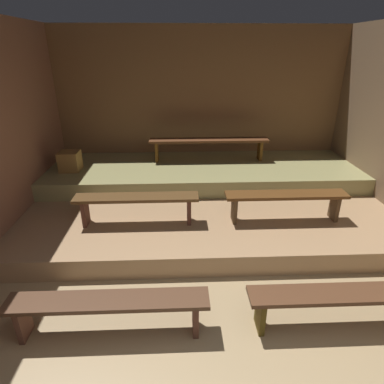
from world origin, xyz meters
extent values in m
cube|color=#A1875F|center=(0.00, 2.43, -0.04)|extent=(5.98, 5.66, 0.08)
cube|color=#8A603C|center=(0.00, 4.89, 1.38)|extent=(5.98, 0.06, 2.76)
cube|color=tan|center=(0.00, 3.29, 0.13)|extent=(5.18, 3.14, 0.26)
cube|color=#99945D|center=(0.00, 4.06, 0.40)|extent=(5.18, 1.61, 0.26)
cube|color=brown|center=(-1.05, 0.99, 0.37)|extent=(1.76, 0.26, 0.04)
cube|color=brown|center=(-1.81, 0.99, 0.17)|extent=(0.05, 0.21, 0.35)
cube|color=brown|center=(-0.29, 0.99, 0.17)|extent=(0.05, 0.21, 0.35)
cube|color=#54331F|center=(1.05, 0.99, 0.37)|extent=(1.76, 0.26, 0.04)
cube|color=#554416|center=(0.29, 0.99, 0.17)|extent=(0.05, 0.21, 0.35)
cube|color=brown|center=(-0.97, 2.55, 0.63)|extent=(1.58, 0.26, 0.04)
cube|color=#542E23|center=(-1.64, 2.55, 0.44)|extent=(0.05, 0.21, 0.35)
cube|color=#542E23|center=(-0.30, 2.55, 0.44)|extent=(0.05, 0.21, 0.35)
cube|color=#5A3516|center=(0.97, 2.55, 0.63)|extent=(1.58, 0.26, 0.04)
cube|color=#513B23|center=(0.30, 2.55, 0.44)|extent=(0.05, 0.21, 0.35)
cube|color=#513B23|center=(1.64, 2.55, 0.44)|extent=(0.05, 0.21, 0.35)
cube|color=#5B321A|center=(0.12, 4.32, 0.89)|extent=(2.08, 0.26, 0.04)
cube|color=brown|center=(-0.80, 4.32, 0.70)|extent=(0.05, 0.21, 0.35)
cube|color=brown|center=(1.03, 4.32, 0.70)|extent=(0.05, 0.21, 0.35)
cube|color=olive|center=(-2.20, 3.90, 0.69)|extent=(0.32, 0.32, 0.32)
camera|label=1|loc=(-0.42, -1.22, 2.37)|focal=30.34mm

